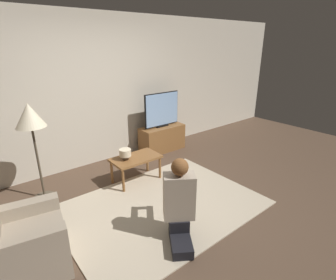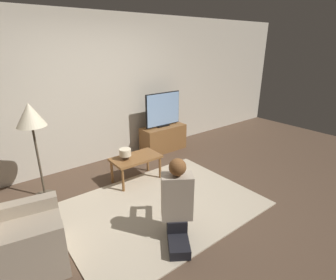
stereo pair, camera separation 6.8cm
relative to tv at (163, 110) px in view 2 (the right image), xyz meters
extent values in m
plane|color=brown|center=(-1.23, -1.59, -0.86)|extent=(10.00, 10.00, 0.00)
cube|color=beige|center=(-1.23, 0.34, 0.44)|extent=(10.00, 0.06, 2.60)
cube|color=#BCAD93|center=(-1.23, -1.59, -0.85)|extent=(2.57, 1.88, 0.02)
cube|color=brown|center=(0.00, 0.00, -0.60)|extent=(0.92, 0.39, 0.51)
cube|color=black|center=(0.00, 0.00, -0.33)|extent=(0.27, 0.08, 0.04)
cube|color=black|center=(0.00, 0.00, 0.01)|extent=(0.80, 0.03, 0.66)
cube|color=#8CB2E0|center=(0.00, 0.00, 0.01)|extent=(0.77, 0.04, 0.63)
cube|color=brown|center=(-1.12, -0.77, -0.46)|extent=(0.76, 0.44, 0.04)
cylinder|color=brown|center=(-1.46, -0.95, -0.67)|extent=(0.04, 0.04, 0.38)
cylinder|color=brown|center=(-0.78, -0.95, -0.67)|extent=(0.04, 0.04, 0.38)
cylinder|color=brown|center=(-1.46, -0.59, -0.67)|extent=(0.04, 0.04, 0.38)
cylinder|color=brown|center=(-0.78, -0.59, -0.67)|extent=(0.04, 0.04, 0.38)
cylinder|color=#4C4233|center=(-2.42, -0.35, -0.84)|extent=(0.28, 0.28, 0.03)
cylinder|color=#4C4233|center=(-2.42, -0.35, -0.18)|extent=(0.03, 0.03, 1.31)
cone|color=beige|center=(-2.42, -0.35, 0.37)|extent=(0.38, 0.38, 0.31)
cube|color=gray|center=(-2.87, -1.58, -0.64)|extent=(0.81, 0.81, 0.43)
cube|color=gray|center=(-2.92, -1.86, -0.57)|extent=(0.71, 0.26, 0.57)
cube|color=gray|center=(-2.82, -1.31, -0.57)|extent=(0.71, 0.26, 0.57)
cube|color=black|center=(-1.54, -2.31, -0.79)|extent=(0.43, 0.50, 0.11)
cube|color=black|center=(-1.44, -2.17, -0.66)|extent=(0.32, 0.32, 0.14)
cube|color=tan|center=(-1.44, -2.17, -0.33)|extent=(0.39, 0.35, 0.52)
sphere|color=tan|center=(-1.44, -2.17, 0.02)|extent=(0.18, 0.18, 0.18)
sphere|color=brown|center=(-1.45, -2.18, 0.03)|extent=(0.19, 0.19, 0.19)
cube|color=black|center=(-1.23, -1.86, -0.31)|extent=(0.13, 0.11, 0.04)
cylinder|color=tan|center=(-1.22, -2.01, -0.31)|extent=(0.22, 0.29, 0.07)
cylinder|color=tan|center=(-1.39, -1.90, -0.31)|extent=(0.22, 0.29, 0.07)
cylinder|color=#4C3823|center=(-1.28, -0.74, -0.41)|extent=(0.10, 0.10, 0.06)
cylinder|color=beige|center=(-1.28, -0.74, -0.33)|extent=(0.18, 0.18, 0.11)
camera|label=1|loc=(-3.08, -4.00, 1.24)|focal=28.00mm
camera|label=2|loc=(-3.03, -4.04, 1.24)|focal=28.00mm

